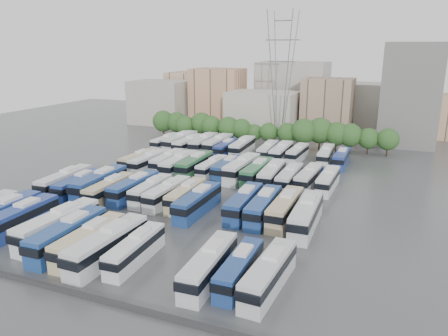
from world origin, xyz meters
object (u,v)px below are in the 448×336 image
at_px(bus_r0_s7, 108,245).
at_px(bus_r3_s1, 180,141).
at_px(bus_r2_s1, 139,160).
at_px(electricity_pylon, 281,71).
at_px(bus_r1_s1, 79,184).
at_px(bus_r2_s3, 168,161).
at_px(bus_r1_s2, 99,183).
at_px(bus_r2_s10, 272,175).
at_px(bus_r3_s8, 268,151).
at_px(bus_r2_s9, 257,172).
at_px(bus_r3_s5, 226,148).
at_px(bus_r3_s2, 189,144).
at_px(bus_r0_s8, 135,249).
at_px(bus_r0_s2, 20,218).
at_px(bus_r0_s6, 89,240).
at_px(bus_r0_s4, 58,225).
at_px(bus_r2_s5, 195,165).
at_px(bus_r0_s5, 68,234).
at_px(bus_r1_s7, 186,195).
at_px(bus_r1_s3, 109,189).
at_px(bus_r3_s6, 242,147).
at_px(bus_r0_s1, 1,215).
at_px(bus_r3_s9, 281,152).
at_px(bus_r1_s8, 198,202).
at_px(bus_r3_s3, 204,143).
at_px(bus_r1_s11, 263,206).
at_px(bus_r1_s4, 134,187).
at_px(bus_r2_s13, 328,180).
at_px(bus_r3_s4, 218,144).
at_px(bus_r2_s2, 149,162).
at_px(bus_r3_s13, 341,158).
at_px(bus_r2_s6, 212,167).
at_px(bus_r2_s4, 179,164).
at_px(bus_r2_s8, 242,168).
at_px(bus_r1_s6, 167,193).
at_px(bus_r1_s12, 285,208).
at_px(apartment_tower, 410,95).
at_px(bus_r0_s12, 239,268).
at_px(bus_r3_s10, 297,153).
at_px(bus_r1_s10, 244,203).
at_px(bus_r2_s11, 289,178).
at_px(bus_r2_s12, 309,178).
at_px(bus_r3_s12, 326,155).
at_px(bus_r1_s5, 151,190).

bearing_deg(bus_r0_s7, bus_r3_s1, 110.87).
bearing_deg(bus_r2_s1, electricity_pylon, 65.06).
height_order(bus_r1_s1, bus_r2_s3, bus_r2_s3).
xyz_separation_m(bus_r1_s2, bus_r2_s10, (26.21, 16.83, -0.13)).
bearing_deg(bus_r3_s8, bus_r2_s9, -82.03).
bearing_deg(bus_r3_s1, bus_r3_s5, -4.27).
bearing_deg(bus_r3_s2, bus_r0_s8, -66.89).
bearing_deg(bus_r0_s2, bus_r3_s8, 67.48).
bearing_deg(bus_r0_s6, bus_r0_s4, 163.83).
bearing_deg(bus_r3_s1, bus_r2_s5, -51.96).
bearing_deg(bus_r0_s5, bus_r1_s7, 69.66).
relative_size(bus_r1_s3, bus_r3_s6, 0.93).
relative_size(bus_r0_s1, bus_r2_s9, 1.05).
xyz_separation_m(bus_r2_s1, bus_r3_s9, (26.47, 17.34, 0.19)).
bearing_deg(bus_r1_s8, bus_r3_s3, 114.54).
bearing_deg(bus_r3_s2, bus_r3_s5, 3.10).
xyz_separation_m(electricity_pylon, bus_r1_s11, (12.90, -55.27, -16.74)).
bearing_deg(bus_r1_s4, bus_r2_s13, 31.24).
xyz_separation_m(electricity_pylon, bus_r0_s5, (-6.94, -74.63, -16.66)).
xyz_separation_m(bus_r0_s4, bus_r2_s5, (3.21, 34.86, -0.10)).
bearing_deg(bus_r3_s4, bus_r2_s2, -107.86).
distance_m(bus_r2_s2, bus_r3_s13, 41.10).
distance_m(bus_r2_s9, bus_r3_s6, 21.42).
distance_m(bus_r1_s2, bus_r2_s6, 22.62).
xyz_separation_m(electricity_pylon, bus_r0_s1, (-20.25, -73.07, -16.62)).
bearing_deg(bus_r2_s4, bus_r2_s8, 6.27).
bearing_deg(bus_r1_s11, bus_r1_s6, 177.40).
xyz_separation_m(bus_r1_s6, bus_r1_s12, (19.79, 0.23, 0.16)).
relative_size(apartment_tower, bus_r0_s12, 2.37).
height_order(bus_r1_s6, bus_r3_s3, bus_r3_s3).
bearing_deg(bus_r3_s10, bus_r1_s10, -87.22).
bearing_deg(bus_r2_s13, bus_r3_s8, 134.25).
relative_size(bus_r0_s8, bus_r2_s11, 0.93).
distance_m(bus_r1_s3, bus_r3_s10, 44.29).
xyz_separation_m(apartment_tower, bus_r2_s12, (-15.89, -45.94, -11.15)).
height_order(bus_r0_s4, bus_r1_s12, bus_r0_s4).
bearing_deg(apartment_tower, bus_r2_s12, -109.08).
distance_m(bus_r0_s8, bus_r3_s9, 53.55).
bearing_deg(bus_r0_s7, bus_r1_s1, 138.63).
bearing_deg(bus_r1_s7, bus_r1_s12, -2.44).
distance_m(bus_r0_s2, bus_r2_s9, 41.76).
bearing_deg(bus_r3_s4, bus_r1_s8, -70.26).
distance_m(bus_r2_s5, bus_r2_s11, 19.84).
distance_m(bus_r2_s12, bus_r3_s1, 40.61).
relative_size(bus_r2_s11, bus_r3_s12, 1.02).
xyz_separation_m(bus_r2_s10, bus_r3_s6, (-13.02, 19.58, 0.01)).
bearing_deg(bus_r3_s5, bus_r2_s2, -120.53).
bearing_deg(bus_r1_s6, bus_r2_s12, 42.52).
relative_size(bus_r1_s7, bus_r3_s5, 1.01).
distance_m(bus_r1_s5, bus_r2_s12, 28.59).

